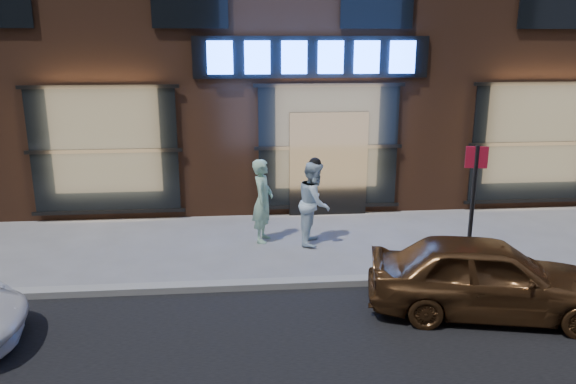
# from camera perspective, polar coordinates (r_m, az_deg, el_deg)

# --- Properties ---
(ground) EXTENTS (90.00, 90.00, 0.00)m
(ground) POSITION_cam_1_polar(r_m,az_deg,el_deg) (9.66, 7.73, -9.24)
(ground) COLOR slate
(ground) RESTS_ON ground
(curb) EXTENTS (60.00, 0.25, 0.12)m
(curb) POSITION_cam_1_polar(r_m,az_deg,el_deg) (9.64, 7.75, -8.91)
(curb) COLOR gray
(curb) RESTS_ON ground
(man_bowtie) EXTENTS (0.55, 0.70, 1.70)m
(man_bowtie) POSITION_cam_1_polar(r_m,az_deg,el_deg) (11.28, -2.58, -0.89)
(man_bowtie) COLOR #A9DFC2
(man_bowtie) RESTS_ON ground
(man_cap) EXTENTS (0.82, 0.95, 1.68)m
(man_cap) POSITION_cam_1_polar(r_m,az_deg,el_deg) (11.17, 2.70, -1.08)
(man_cap) COLOR white
(man_cap) RESTS_ON ground
(gold_sedan) EXTENTS (3.70, 2.11, 1.18)m
(gold_sedan) POSITION_cam_1_polar(r_m,az_deg,el_deg) (8.90, 19.59, -8.08)
(gold_sedan) COLOR brown
(gold_sedan) RESTS_ON ground
(sign_post) EXTENTS (0.36, 0.11, 2.29)m
(sign_post) POSITION_cam_1_polar(r_m,az_deg,el_deg) (10.00, 18.28, -0.58)
(sign_post) COLOR #262628
(sign_post) RESTS_ON ground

